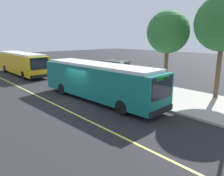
# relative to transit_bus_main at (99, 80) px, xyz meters

# --- Properties ---
(ground_plane) EXTENTS (120.00, 120.00, 0.00)m
(ground_plane) POSITION_rel_transit_bus_main_xyz_m (-1.07, -1.01, -1.62)
(ground_plane) COLOR #232326
(sidewalk_curb) EXTENTS (44.00, 6.40, 0.15)m
(sidewalk_curb) POSITION_rel_transit_bus_main_xyz_m (-1.07, 4.99, -1.54)
(sidewalk_curb) COLOR #A8A399
(sidewalk_curb) RESTS_ON ground_plane
(lane_stripe_center) EXTENTS (36.00, 0.14, 0.01)m
(lane_stripe_center) POSITION_rel_transit_bus_main_xyz_m (-1.07, -3.21, -1.61)
(lane_stripe_center) COLOR #E0D64C
(lane_stripe_center) RESTS_ON ground_plane
(transit_bus_main) EXTENTS (11.89, 3.18, 2.95)m
(transit_bus_main) POSITION_rel_transit_bus_main_xyz_m (0.00, 0.00, 0.00)
(transit_bus_main) COLOR #146B66
(transit_bus_main) RESTS_ON ground_plane
(transit_bus_second) EXTENTS (11.72, 2.70, 2.95)m
(transit_bus_second) POSITION_rel_transit_bus_main_xyz_m (-16.61, -0.19, -0.00)
(transit_bus_second) COLOR gold
(transit_bus_second) RESTS_ON ground_plane
(bus_shelter) EXTENTS (2.90, 1.60, 2.48)m
(bus_shelter) POSITION_rel_transit_bus_main_xyz_m (-3.14, 4.70, 0.30)
(bus_shelter) COLOR #333338
(bus_shelter) RESTS_ON sidewalk_curb
(waiting_bench) EXTENTS (1.60, 0.48, 0.95)m
(waiting_bench) POSITION_rel_transit_bus_main_xyz_m (-2.72, 4.55, -0.98)
(waiting_bench) COLOR brown
(waiting_bench) RESTS_ON sidewalk_curb
(route_sign_post) EXTENTS (0.44, 0.08, 2.80)m
(route_sign_post) POSITION_rel_transit_bus_main_xyz_m (0.13, 2.47, 0.34)
(route_sign_post) COLOR #333338
(route_sign_post) RESTS_ON sidewalk_curb
(pedestrian_commuter) EXTENTS (0.24, 0.40, 1.69)m
(pedestrian_commuter) POSITION_rel_transit_bus_main_xyz_m (-1.28, 2.69, -0.50)
(pedestrian_commuter) COLOR #282D47
(pedestrian_commuter) RESTS_ON sidewalk_curb
(street_tree_near_shelter) EXTENTS (4.31, 4.31, 8.01)m
(street_tree_near_shelter) POSITION_rel_transit_bus_main_xyz_m (6.15, 7.26, 4.36)
(street_tree_near_shelter) COLOR brown
(street_tree_near_shelter) RESTS_ON sidewalk_curb
(street_tree_upstreet) EXTENTS (3.88, 3.88, 7.20)m
(street_tree_upstreet) POSITION_rel_transit_bus_main_xyz_m (1.38, 7.07, 3.77)
(street_tree_upstreet) COLOR brown
(street_tree_upstreet) RESTS_ON sidewalk_curb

